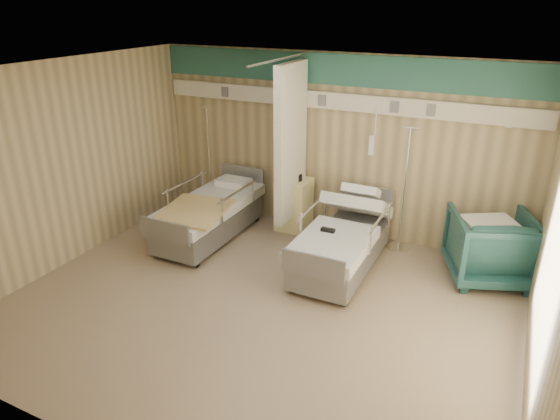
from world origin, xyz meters
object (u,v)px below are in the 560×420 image
object	(u,v)px
bed_right	(342,248)
iv_stand_left	(211,190)
iv_stand_right	(400,225)
bed_left	(209,219)
visitor_armchair	(490,247)
bedside_cabinet	(294,204)

from	to	relation	value
bed_right	iv_stand_left	size ratio (longest dim) A/B	1.16
iv_stand_right	iv_stand_left	bearing A→B (deg)	179.59
bed_left	iv_stand_left	distance (m)	1.15
bed_left	visitor_armchair	distance (m)	4.10
visitor_armchair	iv_stand_right	world-z (taller)	iv_stand_right
visitor_armchair	iv_stand_left	size ratio (longest dim) A/B	0.56
bedside_cabinet	iv_stand_right	world-z (taller)	iv_stand_right
visitor_armchair	bed_left	bearing A→B (deg)	-12.60
bed_right	bedside_cabinet	size ratio (longest dim) A/B	2.54
bed_right	visitor_armchair	bearing A→B (deg)	17.97
bedside_cabinet	iv_stand_right	size ratio (longest dim) A/B	0.45
bed_right	bedside_cabinet	distance (m)	1.46
visitor_armchair	iv_stand_right	size ratio (longest dim) A/B	0.55
visitor_armchair	bedside_cabinet	bearing A→B (deg)	-26.73
bed_left	iv_stand_left	xyz separation A→B (m)	(-0.60, 0.98, 0.07)
bed_right	iv_stand_right	bearing A→B (deg)	58.70
bed_left	bedside_cabinet	distance (m)	1.39
bed_left	iv_stand_right	world-z (taller)	iv_stand_right
bedside_cabinet	iv_stand_right	distance (m)	1.73
iv_stand_right	bedside_cabinet	bearing A→B (deg)	-178.29
bedside_cabinet	visitor_armchair	distance (m)	3.02
bedside_cabinet	bed_left	bearing A→B (deg)	-139.40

